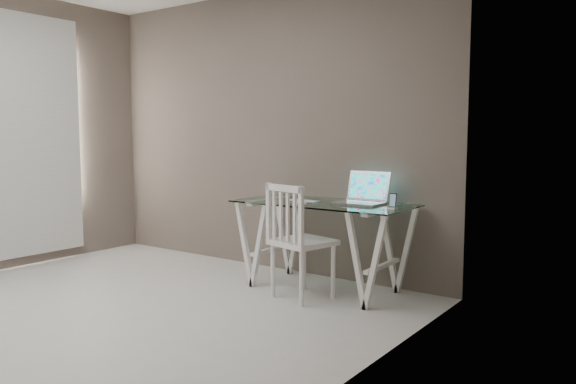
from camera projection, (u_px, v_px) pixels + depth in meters
room at (48, 73)px, 3.70m from camera, size 4.50×4.52×2.71m
desk at (323, 245)px, 4.73m from camera, size 1.50×0.70×0.75m
chair at (296, 236)px, 4.43m from camera, size 0.51×0.51×0.93m
laptop at (363, 196)px, 4.63m from camera, size 0.38×0.34×0.26m
keyboard at (303, 201)px, 4.76m from camera, size 0.29×0.13×0.01m
mouse at (300, 203)px, 4.50m from camera, size 0.12×0.07×0.04m
phone_dock at (392, 205)px, 4.26m from camera, size 0.07×0.07×0.12m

